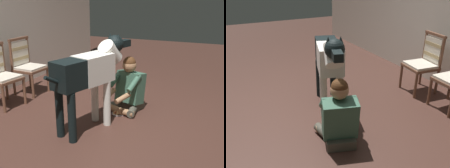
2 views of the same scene
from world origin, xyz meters
TOP-DOWN VIEW (x-y plane):
  - ground_plane at (0.00, 0.00)m, footprint 14.51×14.51m
  - dining_chair_right_of_pair at (0.83, 2.01)m, footprint 0.49×0.49m
  - person_sitting_on_floor at (0.78, 0.08)m, footprint 0.70×0.60m
  - large_dog at (0.02, 0.33)m, footprint 1.44×0.60m
  - hot_dog_on_plate at (0.57, 0.15)m, footprint 0.21×0.21m

SIDE VIEW (x-z plane):
  - ground_plane at x=0.00m, z-range 0.00..0.00m
  - hot_dog_on_plate at x=0.57m, z-range 0.00..0.06m
  - person_sitting_on_floor at x=0.78m, z-range -0.08..0.76m
  - dining_chair_right_of_pair at x=0.83m, z-range 0.05..1.03m
  - large_dog at x=0.02m, z-range 0.17..1.38m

